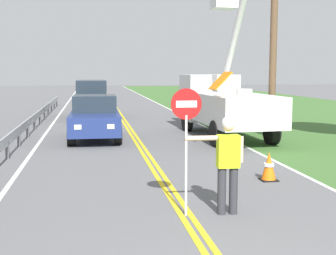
# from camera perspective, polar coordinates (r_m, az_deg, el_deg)

# --- Properties ---
(grass_verge_right) EXTENTS (16.00, 110.00, 0.01)m
(grass_verge_right) POSITION_cam_1_polar(r_m,az_deg,el_deg) (27.28, 19.75, 1.07)
(grass_verge_right) COLOR #3D662D
(grass_verge_right) RESTS_ON ground
(centerline_yellow_left) EXTENTS (0.11, 110.00, 0.01)m
(centerline_yellow_left) POSITION_cam_1_polar(r_m,az_deg,el_deg) (23.88, -5.56, 0.67)
(centerline_yellow_left) COLOR yellow
(centerline_yellow_left) RESTS_ON ground
(centerline_yellow_right) EXTENTS (0.11, 110.00, 0.01)m
(centerline_yellow_right) POSITION_cam_1_polar(r_m,az_deg,el_deg) (23.90, -5.13, 0.68)
(centerline_yellow_right) COLOR yellow
(centerline_yellow_right) RESTS_ON ground
(edge_line_right) EXTENTS (0.12, 110.00, 0.01)m
(edge_line_right) POSITION_cam_1_polar(r_m,az_deg,el_deg) (24.41, 3.11, 0.83)
(edge_line_right) COLOR silver
(edge_line_right) RESTS_ON ground
(edge_line_left) EXTENTS (0.12, 110.00, 0.01)m
(edge_line_left) POSITION_cam_1_polar(r_m,az_deg,el_deg) (23.91, -13.99, 0.50)
(edge_line_left) COLOR silver
(edge_line_left) RESTS_ON ground
(flagger_worker) EXTENTS (1.09, 0.26, 1.83)m
(flagger_worker) POSITION_cam_1_polar(r_m,az_deg,el_deg) (8.55, 7.34, -3.80)
(flagger_worker) COLOR #2D2D33
(flagger_worker) RESTS_ON ground
(stop_sign_paddle) EXTENTS (0.56, 0.04, 2.33)m
(stop_sign_paddle) POSITION_cam_1_polar(r_m,az_deg,el_deg) (8.29, 2.25, 0.55)
(stop_sign_paddle) COLOR silver
(stop_sign_paddle) RESTS_ON ground
(utility_bucket_truck) EXTENTS (2.67, 6.89, 5.85)m
(utility_bucket_truck) POSITION_cam_1_polar(r_m,az_deg,el_deg) (18.83, 6.72, 3.29)
(utility_bucket_truck) COLOR silver
(utility_bucket_truck) RESTS_ON ground
(oncoming_sedan_nearest) EXTENTS (1.98, 4.14, 1.70)m
(oncoming_sedan_nearest) POSITION_cam_1_polar(r_m,az_deg,el_deg) (17.92, -8.99, 1.15)
(oncoming_sedan_nearest) COLOR navy
(oncoming_sedan_nearest) RESTS_ON ground
(oncoming_suv_second) EXTENTS (1.92, 4.61, 2.10)m
(oncoming_suv_second) POSITION_cam_1_polar(r_m,az_deg,el_deg) (26.34, -9.41, 3.50)
(oncoming_suv_second) COLOR black
(oncoming_suv_second) RESTS_ON ground
(utility_pole_near) EXTENTS (1.80, 0.28, 7.76)m
(utility_pole_near) POSITION_cam_1_polar(r_m,az_deg,el_deg) (18.97, 12.89, 11.16)
(utility_pole_near) COLOR brown
(utility_pole_near) RESTS_ON ground
(traffic_cone_lead) EXTENTS (0.40, 0.40, 0.70)m
(traffic_cone_lead) POSITION_cam_1_polar(r_m,az_deg,el_deg) (11.46, 12.32, -4.74)
(traffic_cone_lead) COLOR orange
(traffic_cone_lead) RESTS_ON ground
(guardrail_left_shoulder) EXTENTS (0.10, 32.00, 0.71)m
(guardrail_left_shoulder) POSITION_cam_1_polar(r_m,az_deg,el_deg) (20.30, -16.52, 0.75)
(guardrail_left_shoulder) COLOR #9EA0A3
(guardrail_left_shoulder) RESTS_ON ground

